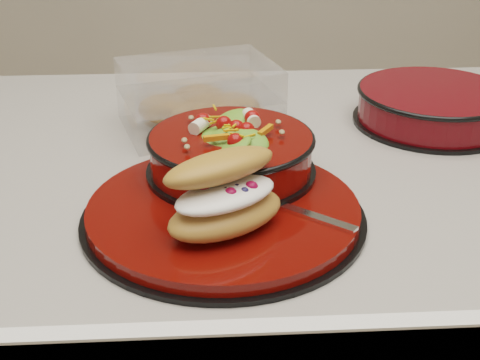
{
  "coord_description": "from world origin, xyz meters",
  "views": [
    {
      "loc": [
        -0.11,
        -0.82,
        1.28
      ],
      "look_at": [
        -0.07,
        -0.15,
        0.94
      ],
      "focal_mm": 50.0,
      "sensor_mm": 36.0,
      "label": 1
    }
  ],
  "objects": [
    {
      "name": "pastry_box",
      "position": [
        -0.12,
        0.11,
        0.94
      ],
      "size": [
        0.25,
        0.21,
        0.09
      ],
      "rotation": [
        0.0,
        0.0,
        0.28
      ],
      "color": "white",
      "rests_on": "island_counter"
    },
    {
      "name": "extra_bowl",
      "position": [
        0.23,
        0.1,
        0.93
      ],
      "size": [
        0.24,
        0.24,
        0.05
      ],
      "rotation": [
        0.0,
        0.0,
        0.37
      ],
      "color": "black",
      "rests_on": "island_counter"
    },
    {
      "name": "dinner_plate",
      "position": [
        -0.09,
        -0.17,
        0.91
      ],
      "size": [
        0.32,
        0.32,
        0.02
      ],
      "rotation": [
        0.0,
        0.0,
        -0.01
      ],
      "color": "black",
      "rests_on": "island_counter"
    },
    {
      "name": "salad_bowl",
      "position": [
        -0.08,
        -0.09,
        0.95
      ],
      "size": [
        0.21,
        0.21,
        0.09
      ],
      "rotation": [
        0.0,
        0.0,
        0.27
      ],
      "color": "black",
      "rests_on": "dinner_plate"
    },
    {
      "name": "croissant",
      "position": [
        -0.09,
        -0.22,
        0.96
      ],
      "size": [
        0.15,
        0.15,
        0.08
      ],
      "rotation": [
        0.0,
        0.0,
        0.56
      ],
      "color": "#A67332",
      "rests_on": "dinner_plate"
    },
    {
      "name": "fork",
      "position": [
        -0.03,
        -0.18,
        0.92
      ],
      "size": [
        0.14,
        0.12,
        0.0
      ],
      "rotation": [
        0.0,
        0.0,
        0.89
      ],
      "color": "silver",
      "rests_on": "dinner_plate"
    }
  ]
}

